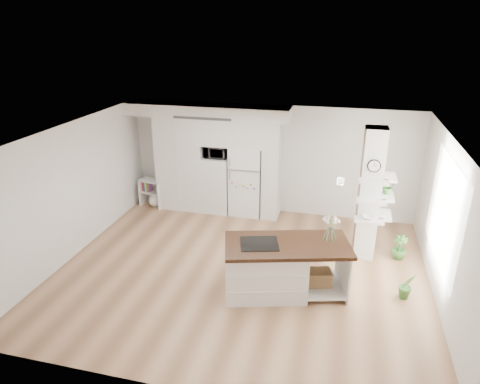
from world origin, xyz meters
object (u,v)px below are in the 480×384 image
object	(u,v)px
floor_plant_a	(407,286)
refrigerator	(247,180)
bookshelf	(153,195)
kitchen_island	(272,267)

from	to	relation	value
floor_plant_a	refrigerator	bearing A→B (deg)	141.25
refrigerator	bookshelf	size ratio (longest dim) A/B	2.39
kitchen_island	floor_plant_a	world-z (taller)	kitchen_island
bookshelf	floor_plant_a	distance (m)	6.53
bookshelf	floor_plant_a	xyz separation A→B (m)	(5.97, -2.64, -0.06)
refrigerator	bookshelf	distance (m)	2.52
kitchen_island	bookshelf	distance (m)	4.74
bookshelf	refrigerator	bearing A→B (deg)	14.98
refrigerator	kitchen_island	size ratio (longest dim) A/B	0.75
refrigerator	kitchen_island	world-z (taller)	refrigerator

